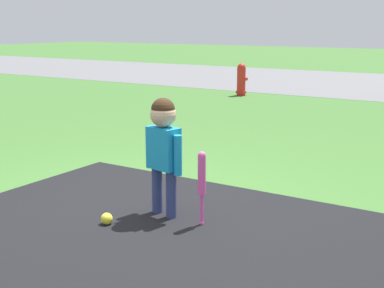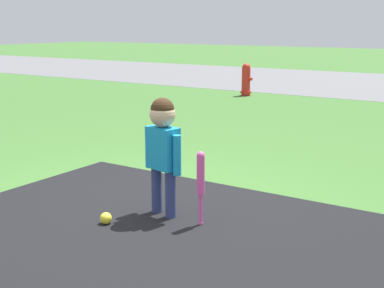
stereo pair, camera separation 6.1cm
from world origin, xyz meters
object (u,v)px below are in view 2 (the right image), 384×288
Objects in this scene: child at (163,140)px; fire_hydrant at (246,80)px; sports_ball at (106,218)px; baseball_bat at (201,178)px.

child is 7.21m from fire_hydrant.
fire_hydrant reaches higher than sports_ball.
fire_hydrant is (-3.13, 6.67, -0.04)m from baseball_bat.
sports_ball is at bearing -148.25° from baseball_bat.
child is at bearing 176.14° from baseball_bat.
child is 1.39× the size of fire_hydrant.
child is 1.64× the size of baseball_bat.
child reaches higher than sports_ball.
child is at bearing -67.29° from fire_hydrant.
baseball_bat is at bearing 8.15° from child.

